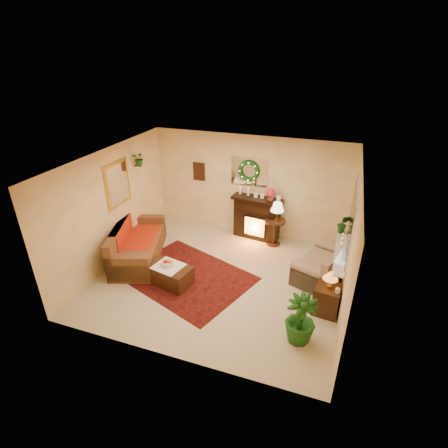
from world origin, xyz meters
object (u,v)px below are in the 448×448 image
(fireplace, at_px, (257,218))
(loveseat, at_px, (322,260))
(side_table_round, at_px, (274,233))
(end_table_square, at_px, (327,300))
(sofa, at_px, (138,242))
(coffee_table, at_px, (169,274))

(fireplace, distance_m, loveseat, 2.17)
(side_table_round, bearing_deg, end_table_square, -55.82)
(side_table_round, xyz_separation_m, end_table_square, (1.45, -2.14, -0.05))
(sofa, bearing_deg, end_table_square, -25.15)
(side_table_round, xyz_separation_m, coffee_table, (-1.74, -2.30, -0.12))
(fireplace, xyz_separation_m, end_table_square, (1.97, -2.36, -0.28))
(loveseat, bearing_deg, side_table_round, 160.09)
(loveseat, distance_m, coffee_table, 3.26)
(coffee_table, bearing_deg, sofa, 162.10)
(fireplace, relative_size, end_table_square, 2.02)
(side_table_round, bearing_deg, fireplace, 157.08)
(end_table_square, relative_size, coffee_table, 0.59)
(side_table_round, height_order, coffee_table, side_table_round)
(sofa, relative_size, side_table_round, 3.07)
(fireplace, bearing_deg, end_table_square, -42.56)
(fireplace, height_order, loveseat, fireplace)
(side_table_round, height_order, end_table_square, side_table_round)
(loveseat, bearing_deg, fireplace, 164.32)
(fireplace, height_order, end_table_square, fireplace)
(side_table_round, relative_size, coffee_table, 0.71)
(loveseat, xyz_separation_m, coffee_table, (-2.99, -1.26, -0.21))
(sofa, relative_size, loveseat, 1.53)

